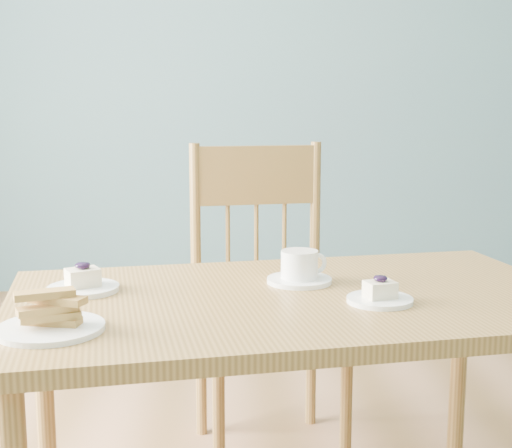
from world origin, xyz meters
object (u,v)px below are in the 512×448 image
object	(u,v)px
dining_chair	(266,297)
cheesecake_plate_near	(380,295)
coffee_cup	(300,269)
biscotti_plate	(50,319)
dining_table	(295,323)
cheesecake_plate_far	(83,284)

from	to	relation	value
dining_chair	cheesecake_plate_near	world-z (taller)	dining_chair
dining_chair	coffee_cup	size ratio (longest dim) A/B	6.30
biscotti_plate	cheesecake_plate_near	bearing A→B (deg)	14.03
dining_table	dining_chair	xyz separation A→B (m)	(-0.03, 0.64, -0.11)
dining_chair	cheesecake_plate_near	distance (m)	0.77
cheesecake_plate_far	coffee_cup	size ratio (longest dim) A/B	1.04
cheesecake_plate_near	biscotti_plate	distance (m)	0.69
cheesecake_plate_far	coffee_cup	bearing A→B (deg)	6.34
cheesecake_plate_near	cheesecake_plate_far	distance (m)	0.68
coffee_cup	cheesecake_plate_near	bearing A→B (deg)	-63.74
cheesecake_plate_near	biscotti_plate	world-z (taller)	biscotti_plate
cheesecake_plate_near	dining_table	bearing A→B (deg)	156.26
dining_chair	coffee_cup	world-z (taller)	dining_chair
cheesecake_plate_far	biscotti_plate	size ratio (longest dim) A/B	0.81
cheesecake_plate_near	coffee_cup	size ratio (longest dim) A/B	0.92
dining_table	dining_chair	world-z (taller)	dining_chair
dining_table	cheesecake_plate_near	distance (m)	0.21
cheesecake_plate_far	biscotti_plate	xyz separation A→B (m)	(-0.01, -0.30, 0.01)
coffee_cup	cheesecake_plate_far	bearing A→B (deg)	172.62
dining_table	cheesecake_plate_far	distance (m)	0.50
dining_chair	biscotti_plate	world-z (taller)	dining_chair
dining_chair	cheesecake_plate_far	world-z (taller)	dining_chair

